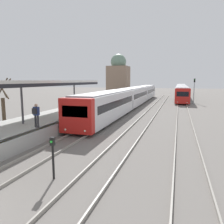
% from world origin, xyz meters
% --- Properties ---
extents(platform_canopy, '(4.00, 21.63, 3.27)m').
position_xyz_m(platform_canopy, '(-3.87, 9.83, 4.16)').
color(platform_canopy, beige).
rests_on(platform_canopy, station_platform).
extents(person_on_platform, '(0.40, 0.40, 1.66)m').
position_xyz_m(person_on_platform, '(-2.12, 9.01, 2.00)').
color(person_on_platform, '#2D2D33').
rests_on(person_on_platform, station_platform).
extents(train_near, '(2.71, 43.92, 3.07)m').
position_xyz_m(train_near, '(0.00, 32.68, 1.71)').
color(train_near, red).
rests_on(train_near, ground_plane).
extents(train_far, '(2.61, 43.44, 3.02)m').
position_xyz_m(train_far, '(8.00, 57.17, 1.68)').
color(train_far, red).
rests_on(train_far, ground_plane).
extents(signal_post_near, '(0.20, 0.22, 1.88)m').
position_xyz_m(signal_post_near, '(2.27, 4.08, 1.17)').
color(signal_post_near, black).
rests_on(signal_post_near, ground_plane).
extents(signal_mast_far, '(0.28, 0.29, 4.62)m').
position_xyz_m(signal_mast_far, '(10.08, 39.89, 2.93)').
color(signal_mast_far, gray).
rests_on(signal_mast_far, ground_plane).
extents(distant_domed_building, '(5.10, 5.10, 10.87)m').
position_xyz_m(distant_domed_building, '(-7.58, 50.63, 5.06)').
color(distant_domed_building, '#89705B').
rests_on(distant_domed_building, ground_plane).
extents(bare_tree_background, '(2.08, 1.32, 4.51)m').
position_xyz_m(bare_tree_background, '(-7.52, 11.76, 2.10)').
color(bare_tree_background, '#4C3D2D').
rests_on(bare_tree_background, ground_plane).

